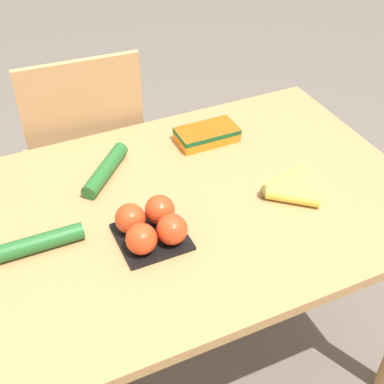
# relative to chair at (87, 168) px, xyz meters

# --- Properties ---
(ground_plane) EXTENTS (12.00, 12.00, 0.00)m
(ground_plane) POSITION_rel_chair_xyz_m (0.15, -0.60, -0.51)
(ground_plane) COLOR #665B51
(dining_table) EXTENTS (1.24, 0.85, 0.76)m
(dining_table) POSITION_rel_chair_xyz_m (0.15, -0.60, 0.14)
(dining_table) COLOR #B27F4C
(dining_table) RESTS_ON ground_plane
(chair) EXTENTS (0.44, 0.43, 0.99)m
(chair) POSITION_rel_chair_xyz_m (0.00, 0.00, 0.00)
(chair) COLOR tan
(chair) RESTS_ON ground_plane
(banana_bunch) EXTENTS (0.16, 0.16, 0.04)m
(banana_bunch) POSITION_rel_chair_xyz_m (0.41, -0.68, 0.27)
(banana_bunch) COLOR brown
(banana_bunch) RESTS_ON dining_table
(tomato_pack) EXTENTS (0.17, 0.17, 0.09)m
(tomato_pack) POSITION_rel_chair_xyz_m (0.00, -0.69, 0.29)
(tomato_pack) COLOR black
(tomato_pack) RESTS_ON dining_table
(carrot_bag) EXTENTS (0.19, 0.10, 0.04)m
(carrot_bag) POSITION_rel_chair_xyz_m (0.32, -0.35, 0.28)
(carrot_bag) COLOR orange
(carrot_bag) RESTS_ON dining_table
(cucumber_near) EXTENTS (0.18, 0.20, 0.04)m
(cucumber_near) POSITION_rel_chair_xyz_m (-0.03, -0.39, 0.27)
(cucumber_near) COLOR #236028
(cucumber_near) RESTS_ON dining_table
(cucumber_far) EXTENTS (0.23, 0.04, 0.04)m
(cucumber_far) POSITION_rel_chair_xyz_m (-0.27, -0.61, 0.27)
(cucumber_far) COLOR #236028
(cucumber_far) RESTS_ON dining_table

